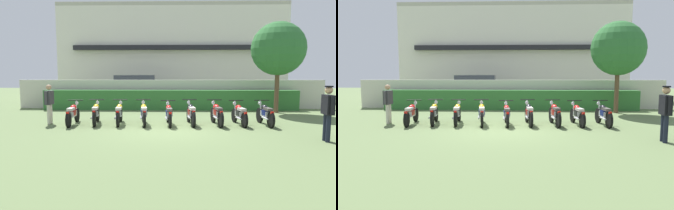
{
  "view_description": "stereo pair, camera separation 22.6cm",
  "coord_description": "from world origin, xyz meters",
  "views": [
    {
      "loc": [
        0.31,
        -10.55,
        2.04
      ],
      "look_at": [
        0.0,
        1.44,
        0.75
      ],
      "focal_mm": 31.97,
      "sensor_mm": 36.0,
      "label": 1
    },
    {
      "loc": [
        0.53,
        -10.54,
        2.04
      ],
      "look_at": [
        0.0,
        1.44,
        0.75
      ],
      "focal_mm": 31.97,
      "sensor_mm": 36.0,
      "label": 2
    }
  ],
  "objects": [
    {
      "name": "inspector_person",
      "position": [
        -4.77,
        1.26,
        0.92
      ],
      "size": [
        0.22,
        0.65,
        1.58
      ],
      "color": "beige",
      "rests_on": "ground"
    },
    {
      "name": "building",
      "position": [
        0.0,
        16.45,
        3.81
      ],
      "size": [
        18.45,
        6.5,
        7.62
      ],
      "color": "silver",
      "rests_on": "ground"
    },
    {
      "name": "motorcycle_in_row_4",
      "position": [
        0.04,
        1.09,
        0.44
      ],
      "size": [
        0.6,
        1.84,
        0.94
      ],
      "rotation": [
        0.0,
        0.0,
        1.66
      ],
      "color": "black",
      "rests_on": "ground"
    },
    {
      "name": "compound_wall",
      "position": [
        0.0,
        6.74,
        0.82
      ],
      "size": [
        17.53,
        0.3,
        1.64
      ],
      "primitive_type": "cube",
      "color": "beige",
      "rests_on": "ground"
    },
    {
      "name": "officer_0",
      "position": [
        4.82,
        -1.64,
        0.99
      ],
      "size": [
        0.26,
        0.67,
        1.67
      ],
      "rotation": [
        0.0,
        0.0,
        3.07
      ],
      "color": "black",
      "rests_on": "ground"
    },
    {
      "name": "motorcycle_in_row_5",
      "position": [
        0.91,
        1.17,
        0.46
      ],
      "size": [
        0.6,
        1.86,
        0.98
      ],
      "rotation": [
        0.0,
        0.0,
        1.67
      ],
      "color": "black",
      "rests_on": "ground"
    },
    {
      "name": "tree_near_inspector",
      "position": [
        5.5,
        4.92,
        3.26
      ],
      "size": [
        2.71,
        2.71,
        4.62
      ],
      "color": "brown",
      "rests_on": "ground"
    },
    {
      "name": "motorcycle_in_row_0",
      "position": [
        -3.76,
        1.06,
        0.44
      ],
      "size": [
        0.6,
        1.93,
        0.95
      ],
      "rotation": [
        0.0,
        0.0,
        1.66
      ],
      "color": "black",
      "rests_on": "ground"
    },
    {
      "name": "motorcycle_in_row_1",
      "position": [
        -2.87,
        1.18,
        0.45
      ],
      "size": [
        0.6,
        1.82,
        0.97
      ],
      "rotation": [
        0.0,
        0.0,
        1.72
      ],
      "color": "black",
      "rests_on": "ground"
    },
    {
      "name": "motorcycle_in_row_3",
      "position": [
        -0.95,
        1.11,
        0.46
      ],
      "size": [
        0.6,
        1.88,
        0.97
      ],
      "rotation": [
        0.0,
        0.0,
        1.71
      ],
      "color": "black",
      "rests_on": "ground"
    },
    {
      "name": "motorcycle_in_row_7",
      "position": [
        2.82,
        1.16,
        0.44
      ],
      "size": [
        0.6,
        1.86,
        0.95
      ],
      "rotation": [
        0.0,
        0.0,
        1.67
      ],
      "color": "black",
      "rests_on": "ground"
    },
    {
      "name": "motorcycle_in_row_8",
      "position": [
        3.81,
        1.11,
        0.45
      ],
      "size": [
        0.6,
        1.82,
        0.97
      ],
      "rotation": [
        0.0,
        0.0,
        1.64
      ],
      "color": "black",
      "rests_on": "ground"
    },
    {
      "name": "parked_car",
      "position": [
        -2.34,
        10.1,
        0.94
      ],
      "size": [
        4.56,
        2.21,
        1.89
      ],
      "rotation": [
        0.0,
        0.0,
        0.04
      ],
      "color": "silver",
      "rests_on": "ground"
    },
    {
      "name": "ground",
      "position": [
        0.0,
        0.0,
        0.0
      ],
      "size": [
        60.0,
        60.0,
        0.0
      ],
      "primitive_type": "plane",
      "color": "#607547"
    },
    {
      "name": "hedge_row",
      "position": [
        0.0,
        6.04,
        0.55
      ],
      "size": [
        14.03,
        0.7,
        1.09
      ],
      "primitive_type": "cube",
      "color": "#337033",
      "rests_on": "ground"
    },
    {
      "name": "motorcycle_in_row_6",
      "position": [
        1.93,
        1.12,
        0.46
      ],
      "size": [
        0.6,
        1.85,
        0.98
      ],
      "rotation": [
        0.0,
        0.0,
        1.68
      ],
      "color": "black",
      "rests_on": "ground"
    },
    {
      "name": "motorcycle_in_row_2",
      "position": [
        -1.94,
        1.19,
        0.45
      ],
      "size": [
        0.6,
        1.88,
        0.96
      ],
      "rotation": [
        0.0,
        0.0,
        1.67
      ],
      "color": "black",
      "rests_on": "ground"
    }
  ]
}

